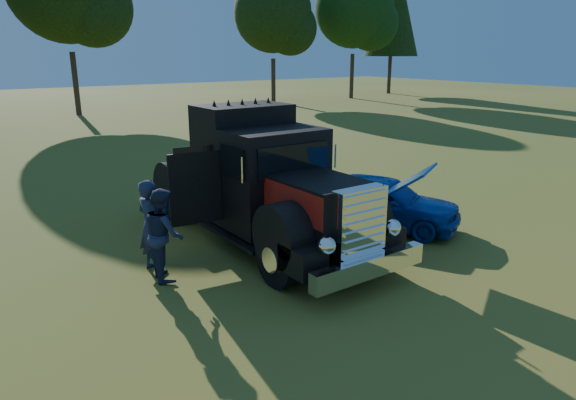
# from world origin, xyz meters

# --- Properties ---
(ground) EXTENTS (120.00, 120.00, 0.00)m
(ground) POSITION_xyz_m (0.00, 0.00, 0.00)
(ground) COLOR #3E5418
(ground) RESTS_ON ground
(diamond_t_truck) EXTENTS (3.37, 7.16, 3.00)m
(diamond_t_truck) POSITION_xyz_m (1.09, 2.21, 1.28)
(diamond_t_truck) COLOR black
(diamond_t_truck) RESTS_ON ground
(hotrod_coupe) EXTENTS (3.14, 4.25, 1.89)m
(hotrod_coupe) POSITION_xyz_m (3.96, 1.45, 0.65)
(hotrod_coupe) COLOR #0C08BC
(hotrod_coupe) RESTS_ON ground
(spectator_near) EXTENTS (0.57, 0.75, 1.83)m
(spectator_near) POSITION_xyz_m (-1.54, 2.16, 0.92)
(spectator_near) COLOR #1A223D
(spectator_near) RESTS_ON ground
(spectator_far) EXTENTS (0.81, 0.96, 1.75)m
(spectator_far) POSITION_xyz_m (-1.48, 1.69, 0.87)
(spectator_far) COLOR #20294B
(spectator_far) RESTS_ON ground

